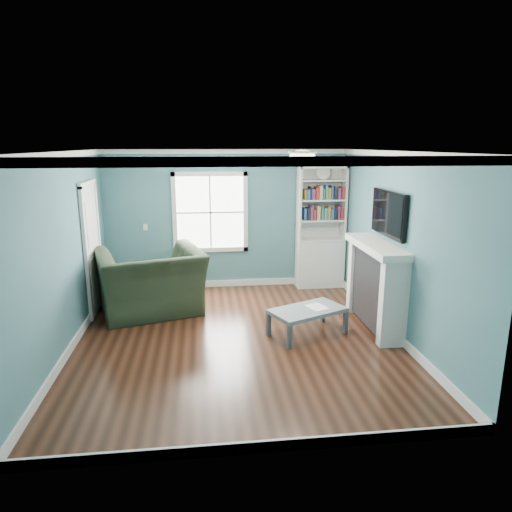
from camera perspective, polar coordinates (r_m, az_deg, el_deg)
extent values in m
plane|color=black|center=(6.59, -2.32, -10.28)|extent=(5.00, 5.00, 0.00)
plane|color=#3D6C77|center=(8.63, -3.72, 4.51)|extent=(4.50, 0.00, 4.50)
plane|color=#3D6C77|center=(3.80, 0.48, -7.67)|extent=(4.50, 0.00, 4.50)
plane|color=#3D6C77|center=(6.42, -22.89, 0.20)|extent=(0.00, 5.00, 5.00)
plane|color=#3D6C77|center=(6.73, 17.04, 1.27)|extent=(0.00, 5.00, 5.00)
plane|color=white|center=(6.02, -2.57, 12.94)|extent=(5.00, 5.00, 0.00)
cube|color=white|center=(8.90, -3.59, -3.41)|extent=(4.50, 0.03, 0.12)
cube|color=white|center=(4.42, 0.42, -22.75)|extent=(4.50, 0.03, 0.12)
cube|color=white|center=(6.79, -21.78, -10.01)|extent=(0.03, 5.00, 0.12)
cube|color=white|center=(7.08, 16.22, -8.57)|extent=(0.03, 5.00, 0.12)
cube|color=white|center=(8.50, -3.84, 12.90)|extent=(4.50, 0.04, 0.08)
cube|color=white|center=(3.55, 0.48, 11.71)|extent=(4.50, 0.04, 0.08)
cube|color=white|center=(6.26, -23.80, 11.48)|extent=(0.04, 5.00, 0.08)
cube|color=white|center=(6.57, 17.67, 12.05)|extent=(0.04, 5.00, 0.08)
cube|color=white|center=(8.59, -5.74, 5.44)|extent=(1.24, 0.01, 1.34)
cube|color=white|center=(8.59, -10.16, 5.29)|extent=(0.08, 0.06, 1.50)
cube|color=white|center=(8.61, -1.32, 5.53)|extent=(0.08, 0.06, 1.50)
cube|color=white|center=(8.71, -5.62, 0.80)|extent=(1.40, 0.06, 0.08)
cube|color=white|center=(8.50, -5.85, 10.17)|extent=(1.40, 0.06, 0.08)
cube|color=white|center=(8.57, -5.74, 5.43)|extent=(1.24, 0.03, 0.03)
cube|color=white|center=(8.57, -5.74, 5.43)|extent=(0.03, 0.03, 1.34)
cube|color=silver|center=(8.88, 7.93, -0.94)|extent=(0.90, 0.35, 0.90)
cube|color=silver|center=(8.56, 5.38, 6.43)|extent=(0.04, 0.35, 1.40)
cube|color=silver|center=(8.78, 10.91, 6.43)|extent=(0.04, 0.35, 1.40)
cube|color=silver|center=(8.82, 7.91, 6.58)|extent=(0.90, 0.02, 1.40)
cube|color=silver|center=(8.60, 8.34, 10.94)|extent=(0.90, 0.35, 0.04)
cube|color=silver|center=(8.77, 8.03, 2.03)|extent=(0.84, 0.33, 0.03)
cube|color=silver|center=(8.70, 8.11, 4.48)|extent=(0.84, 0.33, 0.03)
cube|color=silver|center=(8.65, 8.20, 6.97)|extent=(0.84, 0.33, 0.03)
cube|color=silver|center=(8.61, 8.28, 9.34)|extent=(0.84, 0.33, 0.03)
cube|color=#264C8C|center=(8.66, 8.17, 5.28)|extent=(0.70, 0.25, 0.22)
cube|color=black|center=(8.62, 8.26, 7.77)|extent=(0.70, 0.25, 0.22)
cylinder|color=beige|center=(8.56, 8.40, 10.28)|extent=(0.26, 0.06, 0.26)
cube|color=black|center=(7.02, 14.80, -3.98)|extent=(0.30, 1.20, 1.10)
cube|color=black|center=(7.08, 14.55, -5.53)|extent=(0.22, 0.65, 0.70)
cube|color=silver|center=(6.43, 16.79, -5.78)|extent=(0.36, 0.16, 1.20)
cube|color=silver|center=(7.61, 12.84, -2.48)|extent=(0.36, 0.16, 1.20)
cube|color=silver|center=(6.84, 14.82, 1.19)|extent=(0.44, 1.58, 0.10)
cube|color=black|center=(6.81, 16.24, 5.12)|extent=(0.06, 1.10, 0.65)
cube|color=silver|center=(7.79, -19.78, 0.65)|extent=(0.04, 0.80, 2.05)
cube|color=white|center=(7.37, -20.46, -0.14)|extent=(0.05, 0.08, 2.13)
cube|color=white|center=(8.22, -19.04, 1.36)|extent=(0.05, 0.08, 2.13)
cube|color=white|center=(7.64, -20.36, 8.46)|extent=(0.05, 0.98, 0.08)
sphere|color=#BF8C3F|center=(8.08, -18.87, 0.63)|extent=(0.07, 0.07, 0.07)
ellipsoid|color=white|center=(6.25, 5.82, 12.37)|extent=(0.34, 0.34, 0.15)
cylinder|color=white|center=(6.25, 5.83, 12.78)|extent=(0.38, 0.38, 0.03)
cube|color=white|center=(8.68, -13.65, 3.54)|extent=(0.08, 0.01, 0.12)
imported|color=black|center=(7.55, -13.09, -1.85)|extent=(1.83, 1.45, 1.40)
cube|color=#484E57|center=(6.26, 4.21, -10.05)|extent=(0.08, 0.08, 0.33)
cube|color=#484E57|center=(6.85, 11.12, -8.12)|extent=(0.08, 0.08, 0.33)
cube|color=#484E57|center=(6.65, 1.57, -8.52)|extent=(0.08, 0.08, 0.33)
cube|color=#484E57|center=(7.21, 8.32, -6.86)|extent=(0.08, 0.08, 0.33)
cube|color=slate|center=(6.66, 6.46, -6.81)|extent=(1.20, 0.97, 0.06)
cube|color=white|center=(6.73, 7.64, -6.33)|extent=(0.34, 0.37, 0.00)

